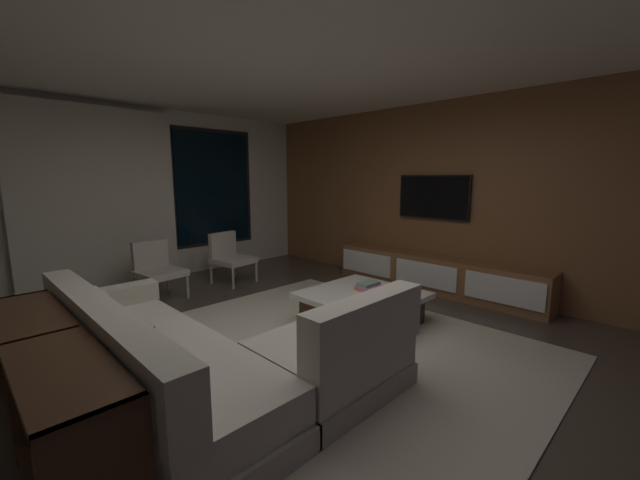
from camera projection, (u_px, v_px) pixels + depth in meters
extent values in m
plane|color=#473D33|center=(292.00, 356.00, 3.47)|extent=(9.20, 9.20, 0.00)
cube|color=silver|center=(135.00, 196.00, 5.80)|extent=(6.60, 0.12, 2.70)
cube|color=black|center=(213.00, 188.00, 6.65)|extent=(1.52, 0.02, 2.02)
cube|color=black|center=(214.00, 188.00, 6.64)|extent=(1.40, 0.03, 1.90)
cube|color=beige|center=(99.00, 201.00, 5.30)|extent=(2.10, 0.12, 2.60)
cube|color=brown|center=(453.00, 197.00, 5.39)|extent=(0.12, 7.80, 2.70)
plane|color=silver|center=(288.00, 43.00, 3.03)|extent=(8.20, 8.20, 0.00)
cube|color=beige|center=(326.00, 347.00, 3.64)|extent=(3.20, 3.80, 0.01)
cube|color=#A49C8C|center=(160.00, 387.00, 2.80)|extent=(0.90, 2.50, 0.18)
cube|color=beige|center=(158.00, 361.00, 2.76)|extent=(0.86, 2.42, 0.24)
cube|color=beige|center=(101.00, 333.00, 2.47)|extent=(0.20, 2.50, 0.40)
cube|color=beige|center=(106.00, 298.00, 3.53)|extent=(0.90, 0.20, 0.18)
cube|color=#A49C8C|center=(329.00, 378.00, 2.92)|extent=(1.10, 0.90, 0.18)
cube|color=beige|center=(329.00, 353.00, 2.89)|extent=(1.07, 0.86, 0.24)
cube|color=beige|center=(366.00, 326.00, 2.59)|extent=(1.10, 0.20, 0.40)
cube|color=beige|center=(97.00, 313.00, 2.94)|extent=(0.10, 0.36, 0.36)
cube|color=#B2A893|center=(138.00, 348.00, 2.35)|extent=(0.10, 0.36, 0.36)
cube|color=#422919|center=(362.00, 311.00, 4.23)|extent=(1.00, 1.00, 0.30)
cube|color=white|center=(362.00, 295.00, 4.20)|extent=(1.16, 1.16, 0.06)
cube|color=gold|center=(369.00, 289.00, 4.30)|extent=(0.28, 0.22, 0.02)
cube|color=#BC5D92|center=(369.00, 287.00, 4.29)|extent=(0.27, 0.22, 0.03)
cube|color=gray|center=(368.00, 284.00, 4.31)|extent=(0.26, 0.16, 0.03)
cylinder|color=#B2ADA0|center=(256.00, 271.00, 5.93)|extent=(0.04, 0.04, 0.36)
cylinder|color=#B2ADA0|center=(233.00, 277.00, 5.54)|extent=(0.04, 0.04, 0.36)
cylinder|color=#B2ADA0|center=(235.00, 267.00, 6.22)|extent=(0.04, 0.04, 0.36)
cylinder|color=#B2ADA0|center=(211.00, 272.00, 5.83)|extent=(0.04, 0.04, 0.36)
cube|color=beige|center=(233.00, 260.00, 5.85)|extent=(0.62, 0.64, 0.08)
cube|color=beige|center=(223.00, 244.00, 5.95)|extent=(0.49, 0.16, 0.38)
cylinder|color=#B2ADA0|center=(188.00, 286.00, 5.12)|extent=(0.04, 0.04, 0.36)
cylinder|color=#B2ADA0|center=(154.00, 294.00, 4.75)|extent=(0.04, 0.04, 0.36)
cylinder|color=#B2ADA0|center=(168.00, 279.00, 5.42)|extent=(0.04, 0.04, 0.36)
cylinder|color=#B2ADA0|center=(135.00, 287.00, 5.05)|extent=(0.04, 0.04, 0.36)
cube|color=beige|center=(160.00, 273.00, 5.06)|extent=(0.60, 0.62, 0.08)
cube|color=beige|center=(150.00, 254.00, 5.17)|extent=(0.49, 0.13, 0.38)
cube|color=brown|center=(433.00, 274.00, 5.44)|extent=(0.44, 3.10, 0.52)
cube|color=white|center=(503.00, 290.00, 4.55)|extent=(0.02, 0.93, 0.33)
cube|color=white|center=(425.00, 275.00, 5.27)|extent=(0.02, 0.93, 0.33)
cube|color=white|center=(366.00, 263.00, 6.00)|extent=(0.02, 0.93, 0.33)
cube|color=#352214|center=(492.00, 296.00, 4.84)|extent=(0.33, 0.68, 0.19)
cube|color=#7F7AC2|center=(513.00, 303.00, 4.66)|extent=(0.03, 0.04, 0.15)
cube|color=gray|center=(504.00, 301.00, 4.73)|extent=(0.03, 0.04, 0.15)
cube|color=brown|center=(496.00, 297.00, 4.80)|extent=(0.03, 0.04, 0.19)
cube|color=#90BE8C|center=(487.00, 297.00, 4.88)|extent=(0.03, 0.04, 0.16)
cube|color=tan|center=(479.00, 295.00, 4.95)|extent=(0.03, 0.04, 0.17)
cube|color=brown|center=(472.00, 293.00, 5.02)|extent=(0.03, 0.04, 0.17)
cube|color=black|center=(433.00, 197.00, 5.49)|extent=(0.04, 1.10, 0.64)
cube|color=black|center=(433.00, 197.00, 5.49)|extent=(0.05, 1.06, 0.60)
cube|color=#422919|center=(42.00, 338.00, 2.16)|extent=(0.40, 2.10, 0.04)
cube|color=#422919|center=(54.00, 429.00, 2.25)|extent=(0.38, 2.04, 0.03)
cube|color=#422919|center=(22.00, 341.00, 2.93)|extent=(0.40, 0.04, 0.74)
cube|color=#422919|center=(50.00, 394.00, 2.21)|extent=(0.38, 0.03, 0.74)
cube|color=silver|center=(79.00, 460.00, 1.82)|extent=(0.18, 0.04, 0.24)
cube|color=silver|center=(64.00, 437.00, 1.98)|extent=(0.18, 0.04, 0.26)
cube|color=white|center=(54.00, 419.00, 2.14)|extent=(0.18, 0.04, 0.24)
cube|color=silver|center=(47.00, 401.00, 2.31)|extent=(0.18, 0.04, 0.24)
cube|color=white|center=(41.00, 386.00, 2.48)|extent=(0.18, 0.04, 0.24)
cube|color=silver|center=(33.00, 371.00, 2.64)|extent=(0.18, 0.04, 0.27)
cube|color=silver|center=(29.00, 360.00, 2.81)|extent=(0.18, 0.04, 0.27)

